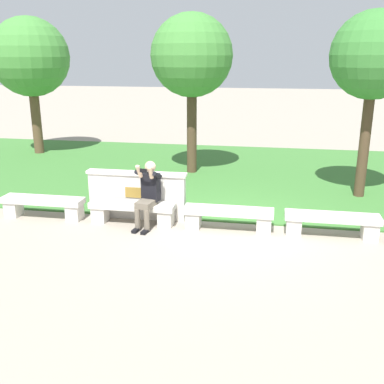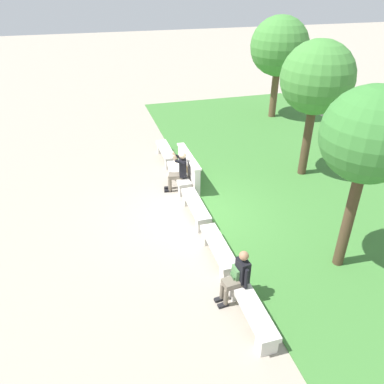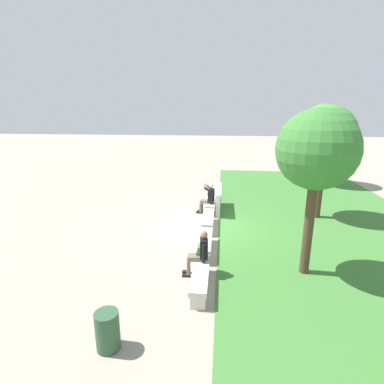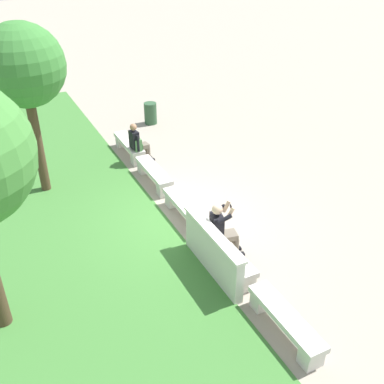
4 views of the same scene
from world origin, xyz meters
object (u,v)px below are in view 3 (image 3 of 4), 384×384
at_px(bench_mid, 208,220).
at_px(person_distant, 200,252).
at_px(bench_near, 210,204).
at_px(backpack, 201,252).
at_px(bench_far, 205,243).
at_px(bench_end, 200,278).
at_px(tree_behind_wall, 317,151).
at_px(trash_bin, 108,331).
at_px(tree_far_back, 323,128).
at_px(tree_right_background, 325,136).
at_px(person_photographer, 208,197).
at_px(bench_main, 212,192).

relative_size(bench_mid, person_distant, 1.39).
distance_m(bench_near, backpack, 5.20).
bearing_deg(person_distant, backpack, 155.82).
height_order(bench_far, bench_end, same).
xyz_separation_m(tree_behind_wall, trash_bin, (3.07, -4.25, -2.90)).
relative_size(person_distant, tree_far_back, 0.28).
xyz_separation_m(bench_end, tree_right_background, (-5.43, 4.31, 2.98)).
bearing_deg(bench_far, backpack, -1.46).
relative_size(person_photographer, person_distant, 1.05).
xyz_separation_m(bench_mid, bench_far, (1.96, 0.00, 0.00)).
distance_m(person_distant, tree_far_back, 12.46).
distance_m(person_photographer, tree_far_back, 8.69).
relative_size(bench_main, person_photographer, 1.33).
relative_size(bench_end, backpack, 4.11).
relative_size(bench_end, tree_behind_wall, 0.41).
distance_m(tree_behind_wall, tree_far_back, 10.71).
relative_size(bench_mid, person_photographer, 1.33).
height_order(tree_right_background, trash_bin, tree_right_background).
bearing_deg(tree_far_back, bench_near, -48.66).
bearing_deg(backpack, bench_mid, 179.43).
height_order(bench_main, person_distant, person_distant).
distance_m(bench_near, trash_bin, 8.11).
xyz_separation_m(bench_near, trash_bin, (7.96, -1.54, 0.08)).
distance_m(bench_mid, tree_behind_wall, 4.98).
height_order(bench_mid, trash_bin, trash_bin).
bearing_deg(tree_right_background, backpack, -42.56).
height_order(tree_behind_wall, tree_far_back, tree_far_back).
relative_size(backpack, tree_far_back, 0.09).
bearing_deg(person_photographer, tree_behind_wall, 31.69).
bearing_deg(tree_far_back, person_photographer, -47.10).
bearing_deg(trash_bin, bench_main, 171.19).
bearing_deg(bench_end, tree_far_back, 151.71).
xyz_separation_m(bench_near, person_photographer, (0.37, -0.08, 0.44)).
distance_m(backpack, tree_behind_wall, 3.83).
height_order(bench_near, person_photographer, person_photographer).
xyz_separation_m(bench_main, trash_bin, (9.92, -1.54, 0.08)).
bearing_deg(trash_bin, person_distant, 151.34).
bearing_deg(tree_right_background, person_distant, -42.33).
bearing_deg(bench_mid, person_distant, -1.15).
relative_size(bench_near, tree_right_background, 0.40).
bearing_deg(trash_bin, bench_near, 169.06).
relative_size(bench_main, tree_right_background, 0.40).
xyz_separation_m(person_distant, tree_right_background, (-4.81, 4.38, 2.60)).
height_order(person_photographer, backpack, person_photographer).
height_order(bench_mid, person_photographer, person_photographer).
height_order(bench_main, bench_mid, same).
xyz_separation_m(bench_far, tree_far_back, (-9.23, 6.02, 2.94)).
bearing_deg(backpack, tree_right_background, 137.44).
xyz_separation_m(bench_near, bench_far, (3.93, 0.00, 0.00)).
relative_size(tree_behind_wall, trash_bin, 5.74).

